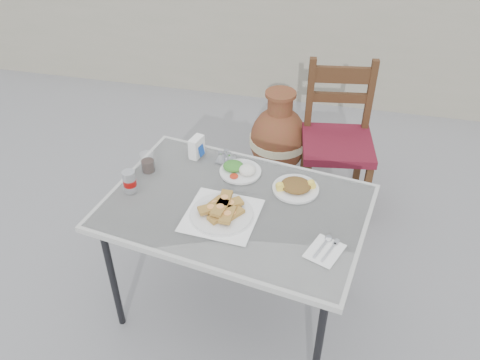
% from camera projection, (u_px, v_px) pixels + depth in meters
% --- Properties ---
extents(ground, '(80.00, 80.00, 0.00)m').
position_uv_depth(ground, '(234.00, 320.00, 2.62)').
color(ground, slate).
rests_on(ground, ground).
extents(cafe_table, '(1.26, 0.95, 0.70)m').
position_uv_depth(cafe_table, '(235.00, 213.00, 2.29)').
color(cafe_table, black).
rests_on(cafe_table, ground).
extents(pide_plate, '(0.33, 0.33, 0.06)m').
position_uv_depth(pide_plate, '(221.00, 211.00, 2.19)').
color(pide_plate, white).
rests_on(pide_plate, cafe_table).
extents(salad_rice_plate, '(0.20, 0.20, 0.05)m').
position_uv_depth(salad_rice_plate, '(240.00, 169.00, 2.44)').
color(salad_rice_plate, silver).
rests_on(salad_rice_plate, cafe_table).
extents(salad_chopped_plate, '(0.22, 0.22, 0.05)m').
position_uv_depth(salad_chopped_plate, '(296.00, 187.00, 2.34)').
color(salad_chopped_plate, silver).
rests_on(salad_chopped_plate, cafe_table).
extents(soda_can, '(0.06, 0.06, 0.11)m').
position_uv_depth(soda_can, '(130.00, 181.00, 2.31)').
color(soda_can, silver).
rests_on(soda_can, cafe_table).
extents(cola_glass, '(0.07, 0.07, 0.10)m').
position_uv_depth(cola_glass, '(148.00, 163.00, 2.44)').
color(cola_glass, white).
rests_on(cola_glass, cafe_table).
extents(napkin_holder, '(0.07, 0.10, 0.11)m').
position_uv_depth(napkin_holder, '(197.00, 147.00, 2.53)').
color(napkin_holder, white).
rests_on(napkin_holder, cafe_table).
extents(condiment_caddy, '(0.09, 0.08, 0.06)m').
position_uv_depth(condiment_caddy, '(225.00, 158.00, 2.51)').
color(condiment_caddy, '#B9BAC1').
rests_on(condiment_caddy, cafe_table).
extents(cutlery_napkin, '(0.17, 0.19, 0.01)m').
position_uv_depth(cutlery_napkin, '(326.00, 249.00, 2.04)').
color(cutlery_napkin, white).
rests_on(cutlery_napkin, cafe_table).
extents(chair, '(0.48, 0.48, 0.94)m').
position_uv_depth(chair, '(337.00, 139.00, 3.08)').
color(chair, '#391B0F').
rests_on(chair, ground).
extents(terracotta_urn, '(0.38, 0.38, 0.67)m').
position_uv_depth(terracotta_urn, '(278.00, 141.00, 3.39)').
color(terracotta_urn, brown).
rests_on(terracotta_urn, ground).
extents(back_wall, '(6.00, 0.25, 1.20)m').
position_uv_depth(back_wall, '(304.00, 30.00, 4.19)').
color(back_wall, gray).
rests_on(back_wall, ground).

